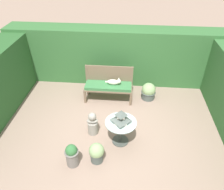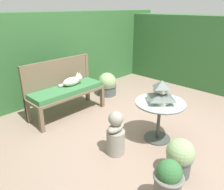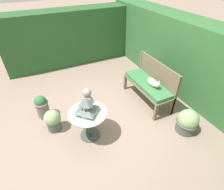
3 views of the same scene
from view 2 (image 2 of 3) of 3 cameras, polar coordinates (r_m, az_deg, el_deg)
The scene contains 12 objects.
ground at distance 3.15m, azimuth 4.44°, elevation -11.02°, with size 30.00×30.00×0.00m, color gray.
foliage_hedge_back at distance 4.57m, azimuth -18.58°, elevation 9.57°, with size 6.40×0.71×1.63m, color #336633.
foliage_hedge_right at distance 5.33m, azimuth 23.40°, elevation 10.15°, with size 0.70×3.56×1.55m, color #336633.
garden_bench at distance 3.69m, azimuth -11.73°, elevation 0.78°, with size 1.28×0.47×0.49m.
bench_backrest at distance 3.78m, azimuth -13.90°, elevation 5.00°, with size 1.28×0.06×0.92m.
cat at distance 3.73m, azimuth -10.23°, elevation 3.70°, with size 0.43×0.17×0.20m.
patio_table at distance 2.97m, azimuth 12.32°, elevation -3.91°, with size 0.66×0.66×0.56m.
pagoda_birdhouse at distance 2.88m, azimuth 12.71°, elevation 0.50°, with size 0.33×0.33×0.30m.
garden_bust at distance 2.72m, azimuth 0.97°, elevation -10.36°, with size 0.27×0.23×0.58m.
potted_plant_bench_right at distance 4.51m, azimuth -1.29°, elevation 2.73°, with size 0.40×0.40×0.47m.
potted_plant_bench_left at distance 2.53m, azimuth 17.30°, elevation -15.22°, with size 0.30×0.30×0.44m.
potted_plant_table_far at distance 2.15m, azimuth 14.37°, elevation -21.61°, with size 0.28×0.28×0.51m.
Camera 2 is at (-2.06, -1.65, 1.73)m, focal length 35.00 mm.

